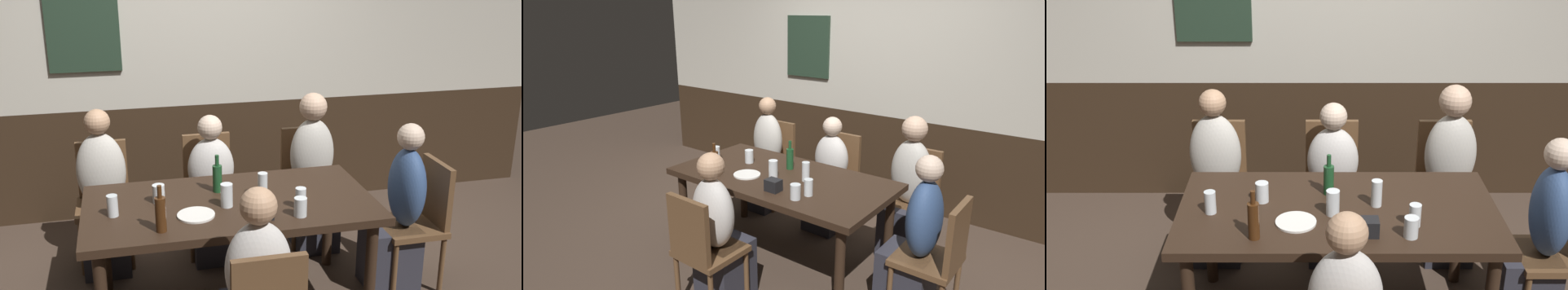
{
  "view_description": "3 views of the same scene",
  "coord_description": "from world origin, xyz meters",
  "views": [
    {
      "loc": [
        -0.6,
        -3.29,
        2.2
      ],
      "look_at": [
        0.18,
        -0.05,
        1.1
      ],
      "focal_mm": 40.84,
      "sensor_mm": 36.0,
      "label": 1
    },
    {
      "loc": [
        2.06,
        -2.64,
        2.03
      ],
      "look_at": [
        0.02,
        0.0,
        1.0
      ],
      "focal_mm": 30.6,
      "sensor_mm": 36.0,
      "label": 2
    },
    {
      "loc": [
        -0.17,
        -3.14,
        2.48
      ],
      "look_at": [
        -0.16,
        0.05,
        1.1
      ],
      "focal_mm": 44.61,
      "sensor_mm": 36.0,
      "label": 3
    }
  ],
  "objects": [
    {
      "name": "dining_table",
      "position": [
        0.0,
        0.0,
        0.66
      ],
      "size": [
        1.77,
        0.92,
        0.74
      ],
      "color": "black",
      "rests_on": "ground_plane"
    },
    {
      "name": "tumbler_water",
      "position": [
        -0.03,
        -0.07,
        0.81
      ],
      "size": [
        0.07,
        0.07,
        0.14
      ],
      "color": "silver",
      "rests_on": "dining_table"
    },
    {
      "name": "pint_glass_stout",
      "position": [
        0.36,
        -0.3,
        0.79
      ],
      "size": [
        0.08,
        0.08,
        0.11
      ],
      "color": "silver",
      "rests_on": "dining_table"
    },
    {
      "name": "beer_glass_tall",
      "position": [
        -0.42,
        0.08,
        0.79
      ],
      "size": [
        0.07,
        0.07,
        0.12
      ],
      "color": "silver",
      "rests_on": "dining_table"
    },
    {
      "name": "person_mid_far",
      "position": [
        -0.0,
        0.71,
        0.45
      ],
      "size": [
        0.34,
        0.37,
        1.08
      ],
      "color": "#2D2D38",
      "rests_on": "ground_plane"
    },
    {
      "name": "beer_glass_half",
      "position": [
        0.39,
        -0.19,
        0.79
      ],
      "size": [
        0.06,
        0.06,
        0.12
      ],
      "color": "silver",
      "rests_on": "dining_table"
    },
    {
      "name": "plate_white_large",
      "position": [
        -0.23,
        -0.16,
        0.75
      ],
      "size": [
        0.22,
        0.22,
        0.01
      ],
      "primitive_type": "cylinder",
      "color": "white",
      "rests_on": "dining_table"
    },
    {
      "name": "pint_glass_amber",
      "position": [
        -0.7,
        -0.05,
        0.8
      ],
      "size": [
        0.06,
        0.06,
        0.13
      ],
      "color": "silver",
      "rests_on": "dining_table"
    },
    {
      "name": "beer_bottle_brown",
      "position": [
        -0.44,
        -0.31,
        0.85
      ],
      "size": [
        0.06,
        0.06,
        0.27
      ],
      "color": "#42230F",
      "rests_on": "dining_table"
    },
    {
      "name": "chair_head_east",
      "position": [
        1.3,
        0.0,
        0.5
      ],
      "size": [
        0.4,
        0.4,
        0.88
      ],
      "color": "brown",
      "rests_on": "ground_plane"
    },
    {
      "name": "condiment_caddy",
      "position": [
        0.14,
        -0.28,
        0.79
      ],
      "size": [
        0.11,
        0.09,
        0.09
      ],
      "primitive_type": "cube",
      "color": "black",
      "rests_on": "dining_table"
    },
    {
      "name": "chair_mid_far",
      "position": [
        0.0,
        0.87,
        0.5
      ],
      "size": [
        0.4,
        0.4,
        0.88
      ],
      "color": "brown",
      "rests_on": "ground_plane"
    },
    {
      "name": "tumbler_short",
      "position": [
        0.21,
        0.03,
        0.81
      ],
      "size": [
        0.06,
        0.06,
        0.15
      ],
      "color": "silver",
      "rests_on": "dining_table"
    },
    {
      "name": "wall_back",
      "position": [
        -0.01,
        1.65,
        1.3
      ],
      "size": [
        6.4,
        0.13,
        2.6
      ],
      "color": "#332316",
      "rests_on": "ground_plane"
    },
    {
      "name": "chair_right_far",
      "position": [
        0.78,
        0.87,
        0.5
      ],
      "size": [
        0.4,
        0.4,
        0.88
      ],
      "color": "brown",
      "rests_on": "ground_plane"
    },
    {
      "name": "chair_left_far",
      "position": [
        -0.78,
        0.87,
        0.5
      ],
      "size": [
        0.4,
        0.4,
        0.88
      ],
      "color": "brown",
      "rests_on": "ground_plane"
    },
    {
      "name": "beer_bottle_green",
      "position": [
        -0.05,
        0.17,
        0.84
      ],
      "size": [
        0.06,
        0.06,
        0.24
      ],
      "color": "#194723",
      "rests_on": "dining_table"
    },
    {
      "name": "person_left_far",
      "position": [
        -0.78,
        0.71,
        0.49
      ],
      "size": [
        0.34,
        0.37,
        1.18
      ],
      "color": "#2D2D38",
      "rests_on": "ground_plane"
    },
    {
      "name": "person_head_east",
      "position": [
        1.14,
        0.0,
        0.48
      ],
      "size": [
        0.37,
        0.34,
        1.15
      ],
      "color": "#2D2D38",
      "rests_on": "ground_plane"
    },
    {
      "name": "person_right_far",
      "position": [
        0.78,
        0.71,
        0.51
      ],
      "size": [
        0.34,
        0.37,
        1.2
      ],
      "color": "#2D2D38",
      "rests_on": "ground_plane"
    }
  ]
}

